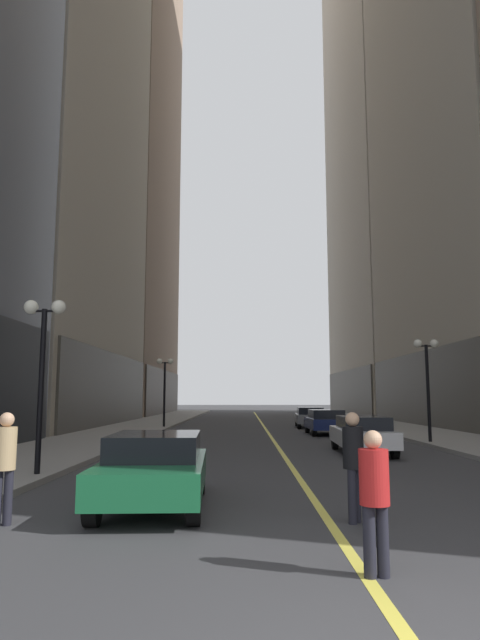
% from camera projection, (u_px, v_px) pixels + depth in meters
% --- Properties ---
extents(ground_plane, '(200.00, 200.00, 0.00)m').
position_uv_depth(ground_plane, '(264.00, 426.00, 38.50)').
color(ground_plane, '#38383A').
extents(sidewalk_left, '(4.50, 78.00, 0.15)m').
position_uv_depth(sidewalk_left, '(144.00, 425.00, 38.56)').
color(sidewalk_left, gray).
rests_on(sidewalk_left, ground).
extents(sidewalk_right, '(4.50, 78.00, 0.15)m').
position_uv_depth(sidewalk_right, '(383.00, 425.00, 38.46)').
color(sidewalk_right, gray).
rests_on(sidewalk_right, ground).
extents(lane_centre_stripe, '(0.16, 70.00, 0.01)m').
position_uv_depth(lane_centre_stripe, '(264.00, 426.00, 38.50)').
color(lane_centre_stripe, '#E5D64C').
rests_on(lane_centre_stripe, ground).
extents(building_left_far, '(15.28, 26.00, 94.69)m').
position_uv_depth(building_left_far, '(110.00, 31.00, 69.82)').
color(building_left_far, gray).
rests_on(building_left_far, ground).
extents(building_right_far, '(11.55, 26.00, 70.07)m').
position_uv_depth(building_right_far, '(388.00, 123.00, 67.92)').
color(building_right_far, '#B7AD99').
rests_on(building_right_far, ground).
extents(car_green, '(2.00, 4.20, 1.32)m').
position_uv_depth(car_green, '(155.00, 467.00, 10.28)').
color(car_green, '#196038').
rests_on(car_green, ground).
extents(car_white, '(1.95, 4.82, 1.32)m').
position_uv_depth(car_white, '(362.00, 433.00, 19.88)').
color(car_white, silver).
rests_on(car_white, ground).
extents(car_navy, '(1.91, 4.10, 1.32)m').
position_uv_depth(car_navy, '(326.00, 421.00, 29.83)').
color(car_navy, '#141E4C').
rests_on(car_navy, ground).
extents(car_grey, '(2.03, 4.75, 1.32)m').
position_uv_depth(car_grey, '(310.00, 416.00, 36.84)').
color(car_grey, slate).
rests_on(car_grey, ground).
extents(pedestrian_in_black_coat, '(0.47, 0.47, 1.75)m').
position_uv_depth(pedestrian_in_black_coat, '(353.00, 458.00, 9.07)').
color(pedestrian_in_black_coat, black).
rests_on(pedestrian_in_black_coat, ground).
extents(pedestrian_in_tan_trench, '(0.41, 0.41, 1.76)m').
position_uv_depth(pedestrian_in_tan_trench, '(5.00, 459.00, 8.90)').
color(pedestrian_in_tan_trench, black).
rests_on(pedestrian_in_tan_trench, ground).
extents(pedestrian_in_red_jacket, '(0.40, 0.40, 1.62)m').
position_uv_depth(pedestrian_in_red_jacket, '(374.00, 491.00, 6.36)').
color(pedestrian_in_red_jacket, black).
rests_on(pedestrian_in_red_jacket, ground).
extents(street_lamp_left_near, '(1.06, 0.36, 4.43)m').
position_uv_depth(street_lamp_left_near, '(43.00, 346.00, 13.98)').
color(street_lamp_left_near, black).
rests_on(street_lamp_left_near, ground).
extents(street_lamp_left_far, '(1.06, 0.36, 4.43)m').
position_uv_depth(street_lamp_left_far, '(165.00, 377.00, 35.51)').
color(street_lamp_left_far, black).
rests_on(street_lamp_left_far, ground).
extents(street_lamp_right_mid, '(1.06, 0.36, 4.43)m').
position_uv_depth(street_lamp_right_mid, '(427.00, 367.00, 23.68)').
color(street_lamp_right_mid, black).
rests_on(street_lamp_right_mid, ground).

